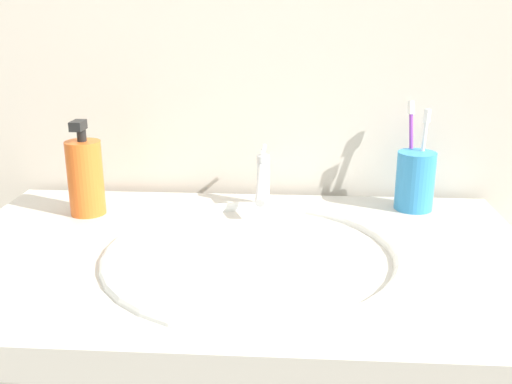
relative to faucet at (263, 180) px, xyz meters
name	(u,v)px	position (x,y,z in m)	size (l,w,h in m)	color
tiled_wall_back	(252,22)	(-0.03, 0.12, 0.27)	(2.11, 0.04, 2.40)	beige
sink_basin	(255,281)	(0.00, -0.22, -0.10)	(0.45, 0.45, 0.12)	white
faucet	(263,180)	(0.00, 0.00, 0.00)	(0.02, 0.14, 0.11)	silver
toothbrush_cup	(415,181)	(0.28, 0.01, 0.00)	(0.07, 0.07, 0.11)	#338CCC
toothbrush_purple	(411,146)	(0.27, 0.05, 0.06)	(0.02, 0.05, 0.19)	purple
toothbrush_white	(423,151)	(0.29, 0.03, 0.05)	(0.02, 0.02, 0.18)	white
soap_dispenser	(85,176)	(-0.31, -0.05, 0.02)	(0.06, 0.06, 0.17)	orange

